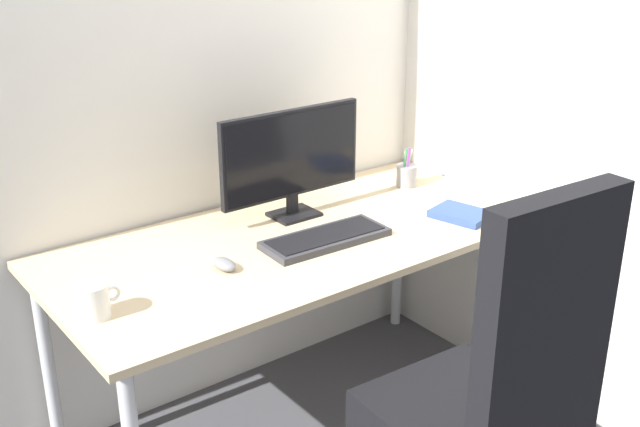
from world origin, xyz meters
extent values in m
plane|color=#4C4C51|center=(0.00, 0.00, 0.00)|extent=(8.00, 8.00, 0.00)
cube|color=silver|center=(0.00, 0.42, 1.40)|extent=(2.65, 0.04, 2.80)
cube|color=silver|center=(0.86, -0.14, 1.40)|extent=(0.04, 1.77, 2.80)
cube|color=#D1B78C|center=(0.00, 0.00, 0.73)|extent=(1.66, 0.78, 0.03)
cylinder|color=silver|center=(0.77, -0.33, 0.36)|extent=(0.04, 0.04, 0.72)
cylinder|color=silver|center=(-0.77, 0.33, 0.36)|extent=(0.04, 0.04, 0.72)
cylinder|color=silver|center=(0.77, 0.33, 0.36)|extent=(0.04, 0.04, 0.72)
cube|color=black|center=(0.00, -0.76, 0.45)|extent=(0.48, 0.49, 0.12)
cube|color=black|center=(-0.01, -0.99, 0.85)|extent=(0.41, 0.09, 0.68)
cube|color=black|center=(0.09, 0.16, 0.75)|extent=(0.16, 0.13, 0.01)
cube|color=black|center=(0.09, 0.17, 0.79)|extent=(0.04, 0.02, 0.08)
cube|color=black|center=(0.09, 0.17, 0.97)|extent=(0.56, 0.02, 0.31)
cube|color=black|center=(0.09, 0.16, 0.97)|extent=(0.53, 0.01, 0.28)
cube|color=#333338|center=(0.04, -0.09, 0.75)|extent=(0.43, 0.18, 0.02)
cube|color=black|center=(0.04, -0.09, 0.77)|extent=(0.40, 0.15, 0.00)
ellipsoid|color=slate|center=(-0.33, -0.07, 0.76)|extent=(0.06, 0.10, 0.04)
cylinder|color=gray|center=(0.63, 0.15, 0.78)|extent=(0.08, 0.08, 0.08)
cylinder|color=silver|center=(0.62, 0.15, 0.84)|extent=(0.03, 0.01, 0.10)
cylinder|color=silver|center=(0.64, 0.15, 0.84)|extent=(0.03, 0.01, 0.10)
torus|color=#333338|center=(0.63, 0.15, 0.79)|extent=(0.03, 0.03, 0.01)
cylinder|color=#3FAD59|center=(0.61, 0.15, 0.83)|extent=(0.01, 0.02, 0.13)
cylinder|color=purple|center=(0.62, 0.14, 0.84)|extent=(0.01, 0.02, 0.14)
cube|color=#334C8C|center=(0.55, -0.21, 0.75)|extent=(0.19, 0.22, 0.03)
cylinder|color=white|center=(-0.75, -0.11, 0.79)|extent=(0.09, 0.09, 0.10)
torus|color=white|center=(-0.69, -0.11, 0.79)|extent=(0.05, 0.01, 0.05)
camera|label=1|loc=(-1.37, -1.91, 1.76)|focal=43.31mm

